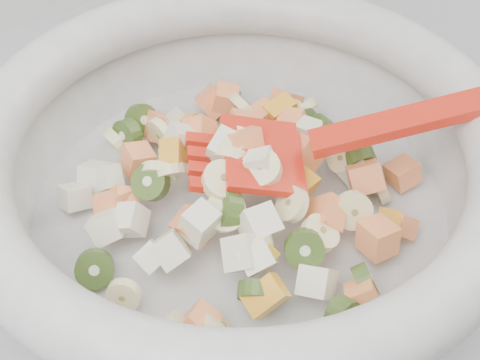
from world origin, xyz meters
TOP-DOWN VIEW (x-y plane):
  - mixing_bowl at (0.09, 1.39)m, footprint 0.42×0.37m

SIDE VIEW (x-z plane):
  - mixing_bowl at x=0.09m, z-range 0.89..1.02m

